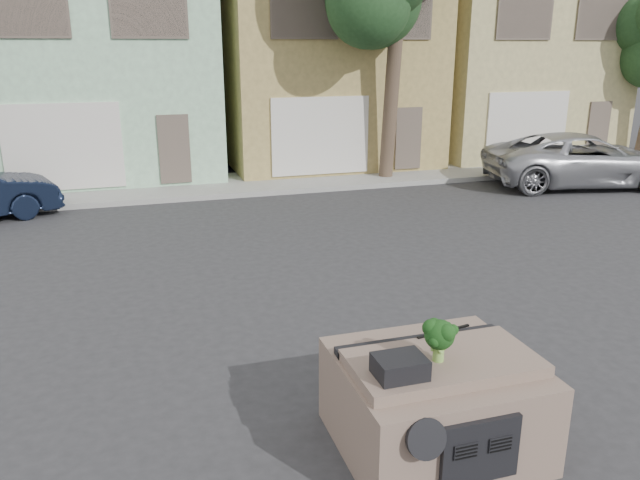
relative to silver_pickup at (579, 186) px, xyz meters
name	(u,v)px	position (x,y,z in m)	size (l,w,h in m)	color
ground_plane	(341,329)	(-10.41, -7.49, 0.00)	(120.00, 120.00, 0.00)	#303033
sidewalk	(228,185)	(-10.41, 3.01, 0.07)	(40.00, 3.00, 0.15)	gray
townhouse_mint	(98,57)	(-13.91, 7.01, 3.77)	(7.20, 8.20, 7.55)	#9FCEA7
townhouse_tan	(315,56)	(-6.41, 7.01, 3.77)	(7.20, 8.20, 7.55)	#A58F51
townhouse_beige	(495,56)	(1.09, 7.01, 3.77)	(7.20, 8.20, 7.55)	tan
silver_pickup	(579,186)	(0.00, 0.00, 0.00)	(2.68, 5.80, 1.61)	#A7A8AE
tree_near	(393,42)	(-5.41, 2.31, 4.25)	(4.40, 4.00, 8.50)	#1D3C1D
car_dashboard	(434,399)	(-10.41, -10.49, 0.56)	(2.00, 1.80, 1.12)	#786154
instrument_hump	(400,367)	(-10.99, -10.84, 1.22)	(0.48, 0.38, 0.20)	black
wiper_arm	(444,331)	(-10.13, -10.11, 1.13)	(0.70, 0.03, 0.02)	black
broccoli	(439,340)	(-10.49, -10.68, 1.34)	(0.37, 0.37, 0.45)	black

